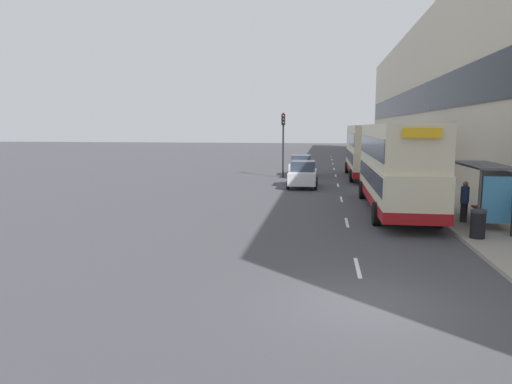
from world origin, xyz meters
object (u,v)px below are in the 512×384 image
bus_shelter (489,183)px  pedestrian_2 (464,201)px  traffic_light_far_kerb (283,134)px  car_0 (303,174)px  double_decker_bus_near (396,165)px  double_decker_bus_ahead (365,150)px  car_1 (301,166)px  litter_bin (478,224)px

bus_shelter → pedestrian_2: (-0.86, 0.21, -0.84)m
traffic_light_far_kerb → car_0: bearing=-72.0°
double_decker_bus_near → double_decker_bus_ahead: (-0.15, 15.36, -0.00)m
double_decker_bus_near → car_0: (-4.96, 8.57, -1.39)m
double_decker_bus_near → double_decker_bus_ahead: 15.37m
car_0 → car_1: car_0 is taller
double_decker_bus_near → car_0: bearing=120.0°
pedestrian_2 → traffic_light_far_kerb: 19.92m
bus_shelter → car_0: bus_shelter is taller
double_decker_bus_ahead → car_1: bearing=174.4°
car_0 → pedestrian_2: size_ratio=2.40×
double_decker_bus_near → pedestrian_2: double_decker_bus_near is taller
car_0 → pedestrian_2: 13.71m
double_decker_bus_near → double_decker_bus_ahead: same height
bus_shelter → double_decker_bus_near: (-3.30, 3.18, 0.41)m
bus_shelter → car_1: (-8.76, 19.07, -0.99)m
double_decker_bus_ahead → litter_bin: 21.49m
bus_shelter → car_1: 21.00m
bus_shelter → pedestrian_2: bus_shelter is taller
car_0 → bus_shelter: bearing=125.1°
car_0 → pedestrian_2: pedestrian_2 is taller
double_decker_bus_ahead → car_1: 5.51m
pedestrian_2 → bus_shelter: bearing=-13.9°
car_1 → pedestrian_2: 20.44m
car_0 → litter_bin: bearing=115.8°
car_1 → traffic_light_far_kerb: 3.35m
traffic_light_far_kerb → car_1: bearing=45.2°
pedestrian_2 → double_decker_bus_ahead: bearing=98.0°
bus_shelter → double_decker_bus_near: double_decker_bus_near is taller
bus_shelter → double_decker_bus_near: bearing=136.0°
car_1 → car_0: bearing=93.9°
bus_shelter → traffic_light_far_kerb: (-10.17, 17.64, 1.69)m
car_1 → litter_bin: bearing=109.0°
pedestrian_2 → traffic_light_far_kerb: bearing=118.1°
car_0 → car_1: bearing=-86.1°
double_decker_bus_ahead → car_0: (-4.80, -6.79, -1.39)m
double_decker_bus_near → litter_bin: 6.51m
litter_bin → traffic_light_far_kerb: 22.47m
bus_shelter → traffic_light_far_kerb: size_ratio=0.79×
car_0 → double_decker_bus_near: bearing=120.0°
car_0 → car_1: (-0.50, 7.31, -0.01)m
car_0 → traffic_light_far_kerb: traffic_light_far_kerb is taller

